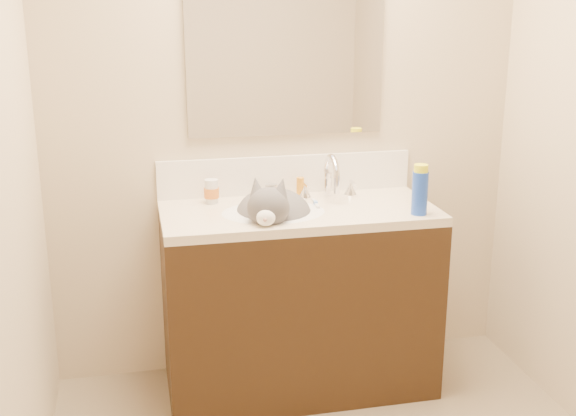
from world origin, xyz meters
name	(u,v)px	position (x,y,z in m)	size (l,w,h in m)	color
room_shell	(378,92)	(0.00, 0.00, 1.49)	(2.24, 2.54, 2.52)	#C5B192
vanity_cabinet	(299,303)	(0.00, 0.97, 0.41)	(1.20, 0.55, 0.82)	black
counter_slab	(299,213)	(0.00, 0.97, 0.84)	(1.20, 0.55, 0.04)	beige
basin	(273,227)	(-0.12, 0.94, 0.79)	(0.45, 0.36, 0.14)	white
faucet	(330,180)	(0.18, 1.11, 0.95)	(0.28, 0.20, 0.21)	silver
cat	(273,215)	(-0.12, 0.95, 0.84)	(0.44, 0.51, 0.35)	#4C4A4C
backsplash	(286,175)	(0.00, 1.24, 0.95)	(1.20, 0.02, 0.18)	white
mirror	(286,46)	(0.00, 1.24, 1.54)	(0.90, 0.02, 0.80)	white
pill_bottle	(212,191)	(-0.36, 1.14, 0.91)	(0.06, 0.06, 0.11)	silver
pill_label	(212,193)	(-0.36, 1.14, 0.91)	(0.07, 0.07, 0.04)	orange
silver_jar	(271,191)	(-0.08, 1.18, 0.89)	(0.05, 0.05, 0.06)	#B7B7BC
amber_bottle	(300,187)	(0.05, 1.18, 0.90)	(0.04, 0.04, 0.09)	orange
toothbrush	(316,203)	(0.09, 1.02, 0.86)	(0.01, 0.13, 0.01)	silver
toothbrush_head	(316,203)	(0.09, 1.02, 0.87)	(0.02, 0.03, 0.02)	#71A2F1
spray_can	(420,193)	(0.48, 0.78, 0.95)	(0.07, 0.07, 0.18)	blue
spray_cap	(421,169)	(0.48, 0.78, 1.06)	(0.06, 0.06, 0.04)	yellow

